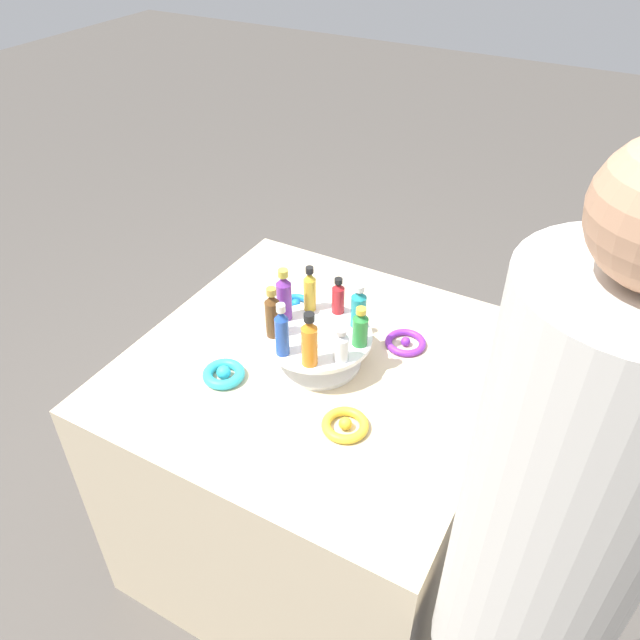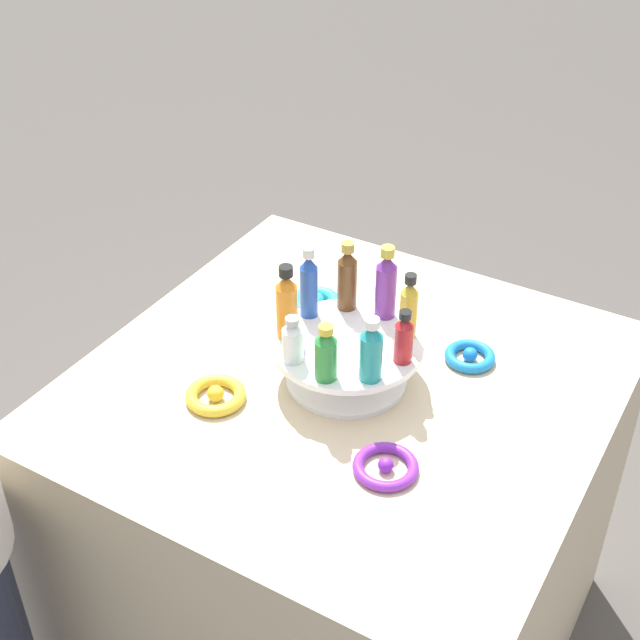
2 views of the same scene
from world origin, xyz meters
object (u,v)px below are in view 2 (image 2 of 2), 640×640
(bottle_orange, at_px, (287,304))
(bottle_green, at_px, (326,354))
(bottle_red, at_px, (404,339))
(bottle_brown, at_px, (347,278))
(bottle_gold, at_px, (409,308))
(ribbon_bow_teal, at_px, (315,302))
(bottle_teal, at_px, (371,351))
(bottle_clear, at_px, (293,341))
(ribbon_bow_gold, at_px, (216,395))
(display_stand, at_px, (347,358))
(ribbon_bow_purple, at_px, (386,467))
(ribbon_bow_blue, at_px, (470,356))
(bottle_blue, at_px, (309,285))
(bottle_purple, at_px, (386,285))

(bottle_orange, distance_m, bottle_green, 0.14)
(bottle_red, bearing_deg, bottle_brown, -120.38)
(bottle_gold, distance_m, ribbon_bow_teal, 0.30)
(bottle_teal, height_order, bottle_green, bottle_teal)
(bottle_clear, bearing_deg, bottle_green, 79.62)
(bottle_brown, distance_m, bottle_clear, 0.19)
(bottle_clear, relative_size, ribbon_bow_gold, 0.81)
(bottle_green, relative_size, ribbon_bow_gold, 0.98)
(bottle_clear, bearing_deg, ribbon_bow_teal, -156.98)
(display_stand, distance_m, ribbon_bow_purple, 0.24)
(bottle_teal, distance_m, ribbon_bow_blue, 0.28)
(display_stand, height_order, bottle_red, bottle_red)
(display_stand, xyz_separation_m, bottle_blue, (-0.04, -0.10, 0.10))
(bottle_brown, bearing_deg, ribbon_bow_teal, -124.18)
(bottle_clear, bearing_deg, display_stand, 149.62)
(bottle_gold, bearing_deg, bottle_orange, -60.38)
(display_stand, height_order, bottle_blue, bottle_blue)
(bottle_blue, xyz_separation_m, bottle_green, (0.14, 0.12, -0.02))
(bottle_gold, distance_m, bottle_brown, 0.14)
(ribbon_bow_blue, relative_size, ribbon_bow_gold, 0.88)
(bottle_red, relative_size, bottle_gold, 0.80)
(display_stand, bearing_deg, bottle_red, 89.62)
(bottle_teal, bearing_deg, ribbon_bow_teal, -134.04)
(bottle_orange, bearing_deg, bottle_red, 99.62)
(ribbon_bow_teal, bearing_deg, bottle_blue, 26.20)
(bottle_green, height_order, ribbon_bow_gold, bottle_green)
(bottle_teal, distance_m, bottle_red, 0.07)
(bottle_gold, distance_m, bottle_green, 0.18)
(bottle_red, distance_m, bottle_orange, 0.21)
(bottle_orange, relative_size, ribbon_bow_blue, 1.50)
(bottle_gold, bearing_deg, bottle_blue, -80.38)
(display_stand, bearing_deg, bottle_teal, 49.62)
(bottle_brown, height_order, ribbon_bow_purple, bottle_brown)
(bottle_gold, relative_size, ribbon_bow_blue, 1.34)
(bottle_teal, xyz_separation_m, bottle_blue, (-0.11, -0.18, 0.01))
(bottle_brown, relative_size, bottle_orange, 0.97)
(bottle_purple, height_order, ribbon_bow_teal, bottle_purple)
(display_stand, xyz_separation_m, bottle_teal, (0.07, 0.08, 0.09))
(ribbon_bow_gold, bearing_deg, bottle_green, 107.71)
(bottle_brown, xyz_separation_m, ribbon_bow_blue, (-0.07, 0.22, -0.14))
(bottle_purple, bearing_deg, bottle_teal, 19.62)
(bottle_teal, relative_size, bottle_gold, 0.94)
(bottle_purple, bearing_deg, bottle_clear, -20.38)
(bottle_red, relative_size, bottle_brown, 0.74)
(bottle_brown, relative_size, bottle_blue, 0.98)
(display_stand, relative_size, bottle_red, 2.68)
(bottle_purple, bearing_deg, display_stand, -10.38)
(display_stand, distance_m, ribbon_bow_teal, 0.24)
(bottle_teal, relative_size, bottle_red, 1.18)
(bottle_blue, xyz_separation_m, ribbon_bow_teal, (-0.13, -0.06, -0.14))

